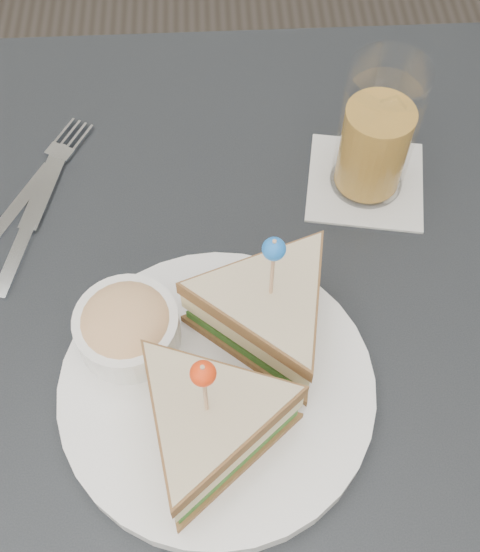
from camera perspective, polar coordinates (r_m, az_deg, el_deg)
ground_plane at (r=1.35m, az=-0.42°, el=-18.72°), size 3.50×3.50×0.00m
table at (r=0.71m, az=-0.77°, el=-6.11°), size 0.80×0.80×0.75m
plate_meal at (r=0.57m, az=-1.38°, el=-7.52°), size 0.31×0.31×0.16m
cutlery_fork at (r=0.76m, az=-16.15°, el=7.80°), size 0.11×0.18×0.01m
cutlery_knife at (r=0.73m, az=-16.92°, el=4.19°), size 0.06×0.19×0.01m
drink_set at (r=0.70m, az=11.14°, el=11.13°), size 0.14×0.14×0.15m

